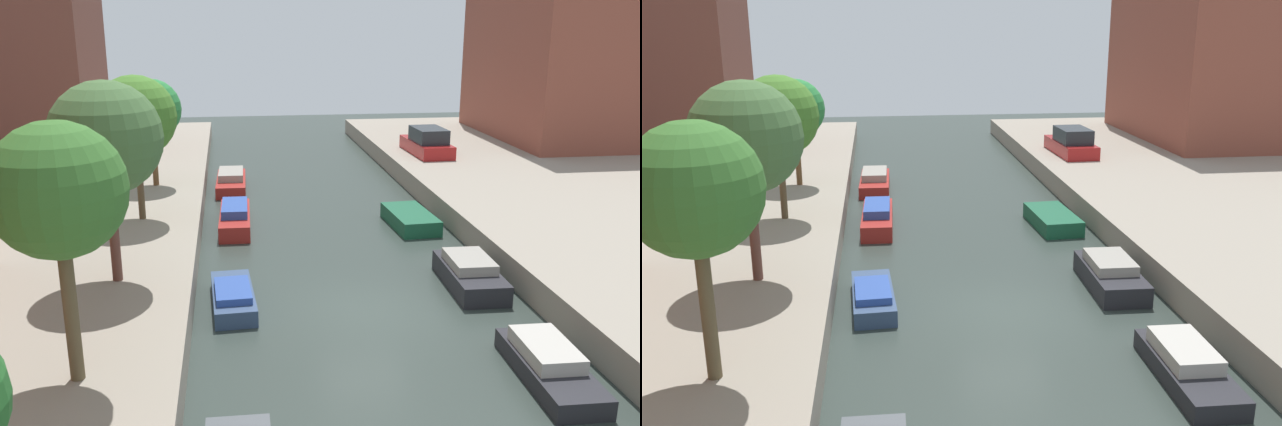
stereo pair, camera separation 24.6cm
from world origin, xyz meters
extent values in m
plane|color=#2D3833|center=(0.00, 0.00, 0.00)|extent=(84.00, 84.00, 0.00)
cube|color=brown|center=(18.00, 22.78, 5.45)|extent=(10.00, 13.27, 8.90)
cylinder|color=brown|center=(-7.14, -4.75, 2.57)|extent=(0.30, 0.30, 3.14)
sphere|color=#356B29|center=(-7.14, -4.75, 5.10)|extent=(2.75, 2.75, 2.75)
cylinder|color=brown|center=(-7.14, 0.90, 2.53)|extent=(0.29, 0.29, 3.06)
sphere|color=#416736|center=(-7.14, 0.90, 5.17)|extent=(3.16, 3.16, 3.16)
cylinder|color=brown|center=(-7.14, 7.21, 2.41)|extent=(0.25, 0.25, 2.81)
sphere|color=#417828|center=(-7.14, 7.21, 4.87)|extent=(3.02, 3.02, 3.02)
cylinder|color=brown|center=(-7.14, 12.64, 2.26)|extent=(0.26, 0.26, 2.52)
sphere|color=#297E3A|center=(-7.14, 12.64, 4.45)|extent=(2.66, 2.66, 2.66)
cube|color=maroon|center=(7.23, 18.25, 1.36)|extent=(1.96, 4.61, 0.71)
cube|color=#1E2328|center=(7.23, 17.91, 2.11)|extent=(1.68, 2.56, 0.78)
cube|color=#33476B|center=(-3.85, 0.86, 0.25)|extent=(1.36, 3.39, 0.50)
cube|color=#2D4C9E|center=(-3.85, 0.56, 0.61)|extent=(1.11, 1.88, 0.21)
cube|color=maroon|center=(-3.66, 8.83, 0.32)|extent=(1.34, 4.39, 0.64)
cube|color=#2D4C9E|center=(-3.66, 8.88, 0.82)|extent=(1.10, 2.42, 0.35)
cube|color=maroon|center=(-3.74, 15.40, 0.29)|extent=(1.55, 4.36, 0.58)
cube|color=gray|center=(-3.74, 15.50, 0.76)|extent=(1.28, 2.41, 0.36)
cube|color=#232328|center=(3.58, -4.53, 0.24)|extent=(1.43, 3.75, 0.49)
cube|color=#B2ADA3|center=(3.58, -4.26, 0.67)|extent=(1.19, 2.07, 0.36)
cube|color=#232328|center=(3.71, 1.34, 0.33)|extent=(1.61, 3.62, 0.66)
cube|color=gray|center=(3.71, 1.47, 0.82)|extent=(1.34, 2.00, 0.32)
cube|color=#195638|center=(3.54, 7.99, 0.31)|extent=(1.77, 3.49, 0.62)
camera|label=1|loc=(-3.81, -18.04, 8.31)|focal=37.87mm
camera|label=2|loc=(-3.57, -18.07, 8.31)|focal=37.87mm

